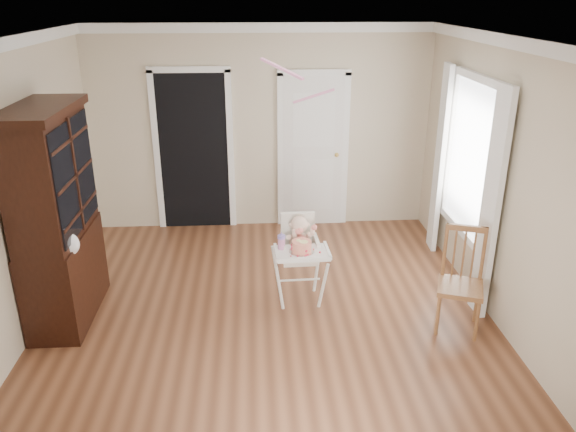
{
  "coord_description": "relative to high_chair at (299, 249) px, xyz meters",
  "views": [
    {
      "loc": [
        -0.1,
        -4.85,
        3.06
      ],
      "look_at": [
        0.22,
        0.26,
        1.0
      ],
      "focal_mm": 35.0,
      "sensor_mm": 36.0,
      "label": 1
    }
  ],
  "objects": [
    {
      "name": "crown_molding",
      "position": [
        -0.34,
        -0.35,
        2.05
      ],
      "size": [
        4.5,
        5.0,
        0.12
      ],
      "primitive_type": null,
      "color": "white",
      "rests_on": "ceiling"
    },
    {
      "name": "window_right",
      "position": [
        1.83,
        0.45,
        0.7
      ],
      "size": [
        0.13,
        1.84,
        2.3
      ],
      "color": "white",
      "rests_on": "wall_right"
    },
    {
      "name": "china_cabinet",
      "position": [
        -2.33,
        -0.14,
        0.47
      ],
      "size": [
        0.56,
        1.26,
        2.12
      ],
      "color": "black",
      "rests_on": "floor"
    },
    {
      "name": "ceiling",
      "position": [
        -0.34,
        -0.35,
        2.11
      ],
      "size": [
        5.0,
        5.0,
        0.0
      ],
      "primitive_type": "plane",
      "rotation": [
        3.14,
        0.0,
        0.0
      ],
      "color": "white",
      "rests_on": "wall_back"
    },
    {
      "name": "streamer",
      "position": [
        -0.19,
        -0.33,
        1.86
      ],
      "size": [
        0.36,
        0.37,
        0.15
      ],
      "primitive_type": null,
      "rotation": [
        0.26,
        0.0,
        0.77
      ],
      "color": "pink",
      "rests_on": "ceiling"
    },
    {
      "name": "sippy_cup",
      "position": [
        -0.19,
        -0.13,
        0.15
      ],
      "size": [
        0.08,
        0.08,
        0.19
      ],
      "rotation": [
        0.0,
        0.0,
        0.04
      ],
      "color": "#CB7CA8",
      "rests_on": "high_chair"
    },
    {
      "name": "floor",
      "position": [
        -0.34,
        -0.35,
        -0.59
      ],
      "size": [
        5.0,
        5.0,
        0.0
      ],
      "primitive_type": "plane",
      "color": "#57311D",
      "rests_on": "ground"
    },
    {
      "name": "baby",
      "position": [
        0.0,
        0.02,
        0.14
      ],
      "size": [
        0.28,
        0.21,
        0.42
      ],
      "rotation": [
        0.0,
        0.0,
        0.04
      ],
      "color": "beige",
      "rests_on": "high_chair"
    },
    {
      "name": "closet_door",
      "position": [
        0.36,
        2.12,
        0.43
      ],
      "size": [
        0.96,
        0.09,
        2.13
      ],
      "color": "white",
      "rests_on": "wall_back"
    },
    {
      "name": "wall_left",
      "position": [
        -2.59,
        -0.35,
        0.76
      ],
      "size": [
        0.0,
        5.0,
        5.0
      ],
      "primitive_type": "plane",
      "rotation": [
        1.57,
        0.0,
        1.57
      ],
      "color": "beige",
      "rests_on": "floor"
    },
    {
      "name": "doorway",
      "position": [
        -1.24,
        2.13,
        0.52
      ],
      "size": [
        1.06,
        0.05,
        2.22
      ],
      "color": "black",
      "rests_on": "wall_back"
    },
    {
      "name": "wall_right",
      "position": [
        1.91,
        -0.35,
        0.76
      ],
      "size": [
        0.0,
        5.0,
        5.0
      ],
      "primitive_type": "plane",
      "rotation": [
        1.57,
        0.0,
        -1.57
      ],
      "color": "beige",
      "rests_on": "floor"
    },
    {
      "name": "cake",
      "position": [
        0.0,
        -0.21,
        0.13
      ],
      "size": [
        0.25,
        0.25,
        0.12
      ],
      "color": "silver",
      "rests_on": "high_chair"
    },
    {
      "name": "wall_back",
      "position": [
        -0.34,
        2.15,
        0.76
      ],
      "size": [
        4.5,
        0.0,
        4.5
      ],
      "primitive_type": "plane",
      "rotation": [
        1.57,
        0.0,
        0.0
      ],
      "color": "beige",
      "rests_on": "floor"
    },
    {
      "name": "dining_chair",
      "position": [
        1.49,
        -0.6,
        -0.12
      ],
      "size": [
        0.53,
        0.53,
        1.01
      ],
      "rotation": [
        0.0,
        0.0,
        -0.35
      ],
      "color": "brown",
      "rests_on": "floor"
    },
    {
      "name": "high_chair",
      "position": [
        0.0,
        0.0,
        0.0
      ],
      "size": [
        0.57,
        0.7,
        0.96
      ],
      "rotation": [
        0.0,
        0.0,
        0.04
      ],
      "color": "white",
      "rests_on": "floor"
    }
  ]
}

